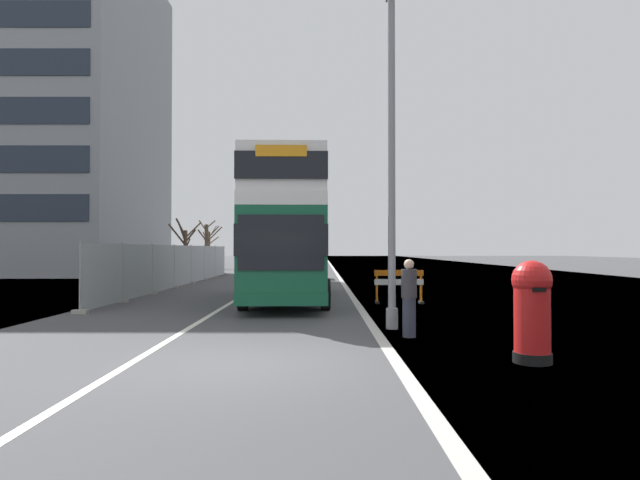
{
  "coord_description": "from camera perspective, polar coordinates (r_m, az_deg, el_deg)",
  "views": [
    {
      "loc": [
        1.25,
        -8.99,
        1.93
      ],
      "look_at": [
        1.3,
        7.13,
        2.2
      ],
      "focal_mm": 30.0,
      "sensor_mm": 36.0,
      "label": 1
    }
  ],
  "objects": [
    {
      "name": "ground",
      "position": [
        9.35,
        -4.36,
        -13.17
      ],
      "size": [
        140.0,
        280.0,
        0.1
      ],
      "color": "#424244"
    },
    {
      "name": "bare_tree_far_verge_mid",
      "position": [
        46.17,
        -14.4,
        -0.42
      ],
      "size": [
        2.49,
        2.32,
        4.48
      ],
      "color": "#4C3D2D",
      "rests_on": "ground"
    },
    {
      "name": "bare_tree_far_verge_far",
      "position": [
        70.66,
        -11.91,
        -0.42
      ],
      "size": [
        2.42,
        2.65,
        4.94
      ],
      "color": "#4C3D2D",
      "rests_on": "ground"
    },
    {
      "name": "roadworks_barrier",
      "position": [
        19.17,
        8.23,
        -4.47
      ],
      "size": [
        1.74,
        0.46,
        1.18
      ],
      "color": "orange",
      "rests_on": "ground"
    },
    {
      "name": "car_receding_far",
      "position": [
        52.17,
        -2.03,
        -1.95
      ],
      "size": [
        1.99,
        4.32,
        2.17
      ],
      "color": "gray",
      "rests_on": "ground"
    },
    {
      "name": "construction_site_fence",
      "position": [
        28.71,
        -14.61,
        -2.71
      ],
      "size": [
        0.44,
        24.0,
        2.16
      ],
      "color": "#A8AAAD",
      "rests_on": "ground"
    },
    {
      "name": "lamppost_foreground",
      "position": [
        13.19,
        7.46,
        7.74
      ],
      "size": [
        0.29,
        0.7,
        8.32
      ],
      "color": "gray",
      "rests_on": "ground"
    },
    {
      "name": "car_receding_mid",
      "position": [
        43.18,
        -2.23,
        -2.28
      ],
      "size": [
        1.99,
        4.48,
        1.98
      ],
      "color": "navy",
      "rests_on": "ground"
    },
    {
      "name": "double_decker_bus",
      "position": [
        20.17,
        -3.6,
        1.08
      ],
      "size": [
        3.06,
        10.81,
        4.98
      ],
      "color": "#145638",
      "rests_on": "ground"
    },
    {
      "name": "bare_tree_far_verge_near",
      "position": [
        55.26,
        -12.19,
        -0.31
      ],
      "size": [
        2.69,
        2.93,
        4.92
      ],
      "color": "#4C3D2D",
      "rests_on": "ground"
    },
    {
      "name": "pedestrian_at_kerb",
      "position": [
        11.93,
        9.29,
        -6.11
      ],
      "size": [
        0.34,
        0.34,
        1.7
      ],
      "color": "#2D3342",
      "rests_on": "ground"
    },
    {
      "name": "backdrop_office_block",
      "position": [
        51.07,
        -30.48,
        11.36
      ],
      "size": [
        21.79,
        16.89,
        25.41
      ],
      "color": "gray",
      "rests_on": "ground"
    },
    {
      "name": "red_pillar_postbox",
      "position": [
        9.81,
        21.49,
        -6.62
      ],
      "size": [
        0.67,
        0.67,
        1.74
      ],
      "color": "black",
      "rests_on": "ground"
    },
    {
      "name": "car_oncoming_near",
      "position": [
        35.42,
        -2.31,
        -2.47
      ],
      "size": [
        1.96,
        4.12,
        2.14
      ],
      "color": "slate",
      "rests_on": "ground"
    }
  ]
}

